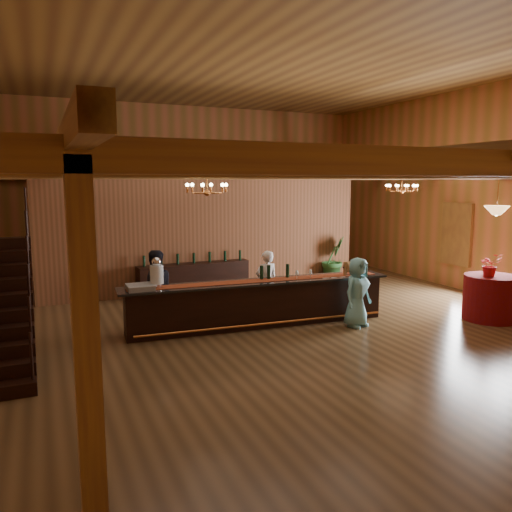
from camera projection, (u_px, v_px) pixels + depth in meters
name	position (u px, v px, depth m)	size (l,w,h in m)	color
floor	(283.00, 320.00, 10.95)	(14.00, 14.00, 0.00)	brown
ceiling	(285.00, 58.00, 10.14)	(14.00, 14.00, 0.00)	olive
wall_back	(191.00, 189.00, 16.89)	(12.00, 0.10, 5.50)	#BA6B40
wall_right	(491.00, 192.00, 12.92)	(0.10, 14.00, 5.50)	#BA6B40
beam_grid	(274.00, 171.00, 10.93)	(11.90, 13.90, 0.39)	#A47633
support_posts	(294.00, 251.00, 10.26)	(9.20, 10.20, 3.20)	#A47633
partition_wall	(210.00, 235.00, 13.70)	(9.00, 0.18, 3.10)	brown
window_right_back	(457.00, 234.00, 13.98)	(0.12, 1.05, 1.75)	white
staircase	(0.00, 308.00, 7.98)	(1.00, 2.80, 2.00)	black
backroom_boxes	(197.00, 261.00, 15.74)	(4.10, 0.60, 1.10)	black
tasting_bar	(259.00, 303.00, 10.45)	(5.79, 1.11, 0.97)	black
beverage_dispenser	(157.00, 273.00, 9.68)	(0.26, 0.26, 0.60)	silver
glass_rack_tray	(140.00, 287.00, 9.52)	(0.50, 0.50, 0.10)	gray
raffle_drum	(350.00, 267.00, 11.03)	(0.34, 0.24, 0.30)	brown
bar_bottle_0	(261.00, 273.00, 10.49)	(0.07, 0.07, 0.30)	black
bar_bottle_1	(269.00, 272.00, 10.55)	(0.07, 0.07, 0.30)	black
bar_bottle_2	(287.00, 271.00, 10.69)	(0.07, 0.07, 0.30)	black
backbar_shelf	(194.00, 279.00, 13.36)	(3.04, 0.48, 0.86)	black
round_table	(491.00, 298.00, 10.90)	(1.14, 1.14, 0.99)	#6D0903
chandelier_left	(207.00, 188.00, 9.34)	(0.80, 0.80, 0.46)	#CD7333
chandelier_right	(402.00, 188.00, 12.92)	(0.80, 0.80, 0.50)	#CD7333
pendant_lamp	(497.00, 210.00, 10.62)	(0.52, 0.52, 0.90)	#CD7333
bartender	(266.00, 283.00, 11.28)	(0.54, 0.35, 1.48)	white
staff_second	(155.00, 290.00, 10.20)	(0.79, 0.62, 1.63)	black
guest	(357.00, 292.00, 10.37)	(0.71, 0.46, 1.46)	#71C0CD
floor_plant	(334.00, 259.00, 14.96)	(0.77, 0.62, 1.40)	#285D26
table_flowers	(490.00, 265.00, 10.71)	(0.45, 0.39, 0.50)	red
table_vase	(488.00, 268.00, 10.94)	(0.14, 0.14, 0.29)	#CD7333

